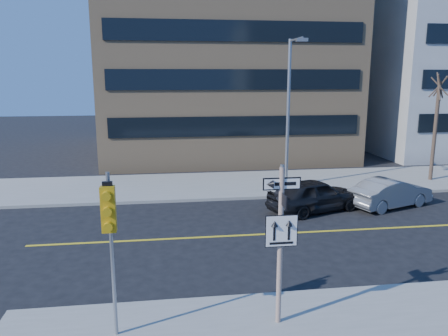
{
  "coord_description": "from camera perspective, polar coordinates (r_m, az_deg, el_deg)",
  "views": [
    {
      "loc": [
        -2.71,
        -12.23,
        6.26
      ],
      "look_at": [
        -0.49,
        4.0,
        2.78
      ],
      "focal_mm": 35.0,
      "sensor_mm": 36.0,
      "label": 1
    }
  ],
  "objects": [
    {
      "name": "parked_car_b",
      "position": [
        22.59,
        20.95,
        -3.05
      ],
      "size": [
        2.84,
        4.53,
        1.41
      ],
      "primitive_type": "imported",
      "rotation": [
        0.0,
        0.0,
        1.91
      ],
      "color": "slate",
      "rests_on": "ground"
    },
    {
      "name": "streetlight_a",
      "position": [
        23.99,
        8.56,
        8.27
      ],
      "size": [
        0.55,
        2.25,
        8.0
      ],
      "color": "gray",
      "rests_on": "far_sidewalk"
    },
    {
      "name": "sign_pole",
      "position": [
        10.79,
        7.39,
        -8.85
      ],
      "size": [
        0.92,
        0.92,
        4.06
      ],
      "color": "beige",
      "rests_on": "near_sidewalk"
    },
    {
      "name": "building_brick",
      "position": [
        37.63,
        -0.6,
        16.17
      ],
      "size": [
        18.0,
        18.0,
        18.0
      ],
      "primitive_type": "cube",
      "color": "tan",
      "rests_on": "ground"
    },
    {
      "name": "traffic_signal",
      "position": [
        10.18,
        -14.75,
        -6.9
      ],
      "size": [
        0.32,
        0.45,
        4.0
      ],
      "color": "gray",
      "rests_on": "near_sidewalk"
    },
    {
      "name": "ground",
      "position": [
        14.0,
        4.36,
        -14.58
      ],
      "size": [
        120.0,
        120.0,
        0.0
      ],
      "primitive_type": "plane",
      "color": "black",
      "rests_on": "ground"
    },
    {
      "name": "street_tree_west",
      "position": [
        28.3,
        26.3,
        9.29
      ],
      "size": [
        1.8,
        1.8,
        6.35
      ],
      "color": "#3C2F23",
      "rests_on": "far_sidewalk"
    },
    {
      "name": "parked_car_a",
      "position": [
        20.87,
        11.74,
        -3.47
      ],
      "size": [
        3.22,
        4.93,
        1.56
      ],
      "primitive_type": "imported",
      "rotation": [
        0.0,
        0.0,
        1.9
      ],
      "color": "black",
      "rests_on": "ground"
    }
  ]
}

